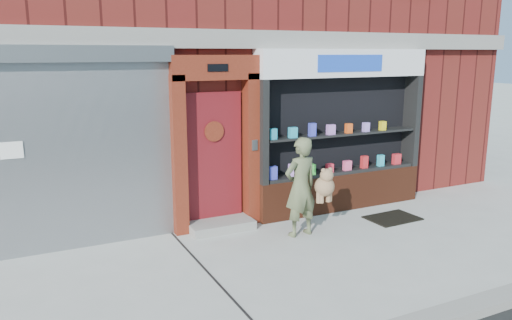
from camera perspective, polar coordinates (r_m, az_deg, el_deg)
ground at (r=7.47m, az=6.45°, el=-11.04°), size 80.00×80.00×0.00m
building at (r=12.38m, az=-8.85°, el=16.96°), size 12.00×8.16×8.00m
shutter_bay at (r=7.81m, az=-20.39°, el=2.46°), size 3.10×0.30×3.04m
red_door_bay at (r=8.32m, az=-4.63°, el=1.90°), size 1.52×0.58×2.90m
pharmacy_bay at (r=9.48m, az=9.66°, el=2.51°), size 3.50×0.41×3.00m
woman at (r=8.07m, az=5.44°, el=-3.06°), size 0.83×0.56×1.63m
doormat at (r=9.39m, az=15.34°, el=-6.42°), size 0.94×0.67×0.02m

